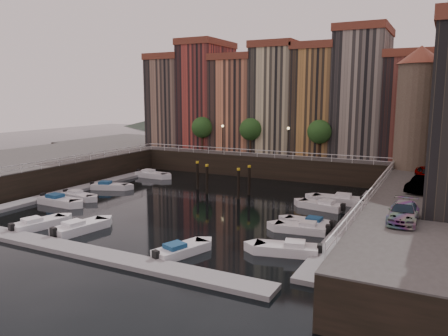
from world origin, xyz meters
The scene contains 29 objects.
ground centered at (0.00, 0.00, 0.00)m, with size 200.00×200.00×0.00m, color black.
quay_far centered at (0.00, 26.00, 1.50)m, with size 80.00×20.00×3.00m, color black.
quay_left centered at (-28.00, -2.00, 1.50)m, with size 20.00×36.00×3.00m, color black.
dock_left centered at (-16.20, -1.00, 0.17)m, with size 2.00×28.00×0.35m, color gray.
dock_right centered at (16.20, -1.00, 0.17)m, with size 2.00×28.00×0.35m, color gray.
dock_near centered at (0.00, -17.00, 0.17)m, with size 30.00×2.00×0.35m, color gray.
mountains centered at (1.72, 110.00, 7.92)m, with size 145.00×100.00×18.00m.
far_terrace centered at (3.31, 23.50, 10.95)m, with size 48.70×10.30×17.50m.
corner_tower centered at (20.00, 14.50, 10.19)m, with size 5.20×5.20×13.80m.
promenade_trees centered at (-1.33, 18.20, 6.58)m, with size 21.20×3.20×5.20m.
street_lamps centered at (-1.00, 17.20, 5.90)m, with size 10.36×0.36×4.18m.
railings centered at (0.00, 4.88, 3.79)m, with size 36.08×34.04×0.52m.
gangway centered at (17.10, 10.00, 1.92)m, with size 2.78×8.32×3.73m.
mooring_pilings centered at (0.27, 4.96, 1.65)m, with size 7.27×2.72×3.78m.
boat_left_1 centered at (-12.82, -7.34, 0.40)m, with size 5.14×1.98×1.18m.
boat_left_2 centered at (-12.90, -4.55, 0.34)m, with size 4.51×1.93×1.02m.
boat_left_3 centered at (-13.38, 1.01, 0.36)m, with size 4.69×3.13×1.06m.
boat_left_4 centered at (-13.48, 9.84, 0.39)m, with size 5.03×1.91×1.15m.
boat_right_0 centered at (13.46, -10.31, 0.37)m, with size 4.95×2.76×1.11m.
boat_right_1 centered at (12.87, -4.88, 0.35)m, with size 4.62×2.16×1.04m.
boat_right_2 centered at (12.93, -2.99, 0.33)m, with size 4.31×1.74×0.98m.
boat_right_3 centered at (12.41, 3.42, 0.36)m, with size 4.82×2.46×1.08m.
boat_right_4 centered at (13.32, 6.54, 0.41)m, with size 5.31×2.21×1.21m.
boat_near_0 centered at (-7.90, -14.16, 0.37)m, with size 2.72×4.94×1.10m.
boat_near_1 centered at (-3.89, -13.34, 0.39)m, with size 2.66×5.17×1.16m.
boat_near_3 centered at (6.59, -14.01, 0.35)m, with size 2.95×4.67×1.05m.
car_a centered at (21.73, 6.89, 3.73)m, with size 1.72×4.27×1.46m, color gray.
car_b centered at (21.52, 1.46, 3.68)m, with size 1.44×4.12×1.36m, color gray.
car_c centered at (20.93, -9.08, 3.65)m, with size 1.83×4.49×1.30m, color gray.
Camera 1 is at (23.05, -39.32, 11.35)m, focal length 35.00 mm.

